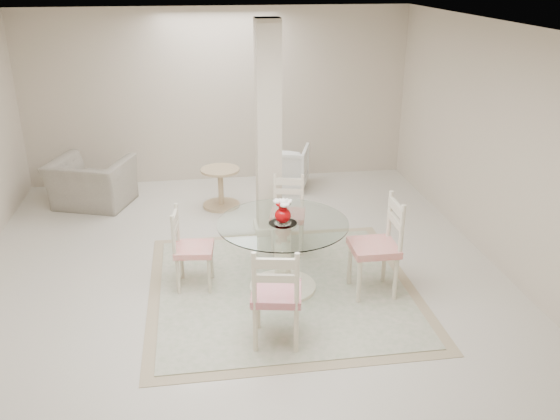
{
  "coord_description": "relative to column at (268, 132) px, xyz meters",
  "views": [
    {
      "loc": [
        -0.4,
        -5.77,
        3.27
      ],
      "look_at": [
        0.45,
        -0.03,
        0.85
      ],
      "focal_mm": 38.0,
      "sensor_mm": 36.0,
      "label": 1
    }
  ],
  "objects": [
    {
      "name": "dining_chair_south",
      "position": [
        -0.26,
        -2.53,
        -0.76
      ],
      "size": [
        0.52,
        0.52,
        1.12
      ],
      "rotation": [
        0.0,
        0.0,
        2.96
      ],
      "color": "#F2E6C7",
      "rests_on": "ground"
    },
    {
      "name": "dining_table",
      "position": [
        -0.05,
        -1.53,
        -0.95
      ],
      "size": [
        1.37,
        1.37,
        0.79
      ],
      "rotation": [
        0.0,
        0.0,
        -0.21
      ],
      "color": "#F8F2CC",
      "rests_on": "ground"
    },
    {
      "name": "recliner_taupe",
      "position": [
        -2.42,
        1.28,
        -1.0
      ],
      "size": [
        1.31,
        1.23,
        0.69
      ],
      "primitive_type": "imported",
      "rotation": [
        0.0,
        0.0,
        2.8
      ],
      "color": "gray",
      "rests_on": "ground"
    },
    {
      "name": "side_table",
      "position": [
        -0.57,
        0.96,
        -1.08
      ],
      "size": [
        0.55,
        0.55,
        0.58
      ],
      "color": "tan",
      "rests_on": "ground"
    },
    {
      "name": "room_shell",
      "position": [
        -0.5,
        -1.3,
        0.51
      ],
      "size": [
        6.02,
        7.02,
        2.71
      ],
      "color": "beige",
      "rests_on": "ground"
    },
    {
      "name": "dining_chair_north",
      "position": [
        0.17,
        -0.53,
        -0.81
      ],
      "size": [
        0.49,
        0.49,
        1.02
      ],
      "rotation": [
        0.0,
        0.0,
        -0.23
      ],
      "color": "#F0E3C5",
      "rests_on": "ground"
    },
    {
      "name": "column",
      "position": [
        0.0,
        0.0,
        0.0
      ],
      "size": [
        0.3,
        0.3,
        2.7
      ],
      "primitive_type": "cube",
      "color": "beige",
      "rests_on": "ground"
    },
    {
      "name": "ground",
      "position": [
        -0.5,
        -1.3,
        -1.35
      ],
      "size": [
        7.0,
        7.0,
        0.0
      ],
      "primitive_type": "plane",
      "color": "beige",
      "rests_on": "ground"
    },
    {
      "name": "dining_chair_east",
      "position": [
        0.96,
        -1.73,
        -0.73
      ],
      "size": [
        0.48,
        0.48,
        1.19
      ],
      "rotation": [
        0.0,
        0.0,
        -1.57
      ],
      "color": "beige",
      "rests_on": "ground"
    },
    {
      "name": "red_vase",
      "position": [
        -0.05,
        -1.53,
        -0.43
      ],
      "size": [
        0.2,
        0.19,
        0.26
      ],
      "color": "#A60508",
      "rests_on": "dining_table"
    },
    {
      "name": "armchair_white",
      "position": [
        0.47,
        1.67,
        -1.02
      ],
      "size": [
        0.89,
        0.9,
        0.66
      ],
      "primitive_type": "imported",
      "rotation": [
        0.0,
        0.0,
        2.84
      ],
      "color": "white",
      "rests_on": "ground"
    },
    {
      "name": "area_rug",
      "position": [
        -0.05,
        -1.53,
        -1.34
      ],
      "size": [
        2.87,
        2.87,
        0.02
      ],
      "color": "tan",
      "rests_on": "ground"
    },
    {
      "name": "dining_chair_west",
      "position": [
        -1.04,
        -1.32,
        -0.82
      ],
      "size": [
        0.45,
        0.45,
        1.01
      ],
      "rotation": [
        0.0,
        0.0,
        1.46
      ],
      "color": "beige",
      "rests_on": "ground"
    }
  ]
}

